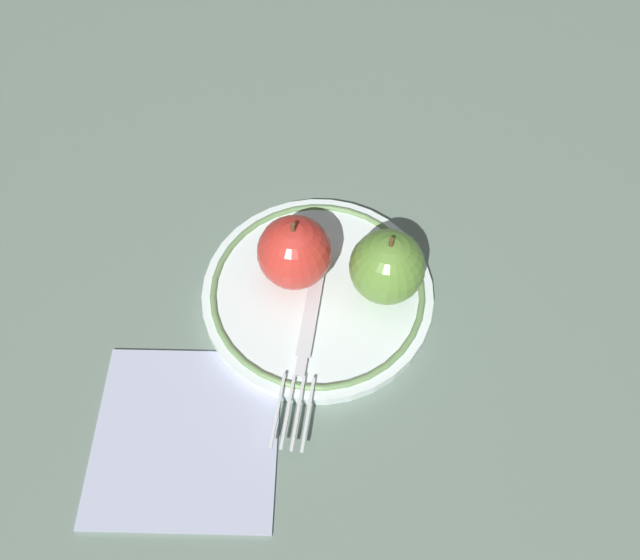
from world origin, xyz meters
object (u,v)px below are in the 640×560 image
at_px(napkin_folded, 186,435).
at_px(apple_red_whole, 387,267).
at_px(plate, 320,296).
at_px(apple_second_whole, 295,252).
at_px(fork, 305,342).

bearing_deg(napkin_folded, apple_red_whole, 101.92).
bearing_deg(apple_red_whole, plate, -111.11).
distance_m(apple_second_whole, fork, 0.08).
bearing_deg(apple_second_whole, napkin_folded, -56.99).
relative_size(apple_second_whole, napkin_folded, 0.50).
bearing_deg(plate, apple_second_whole, -159.62).
xyz_separation_m(apple_red_whole, fork, (0.02, -0.09, -0.03)).
bearing_deg(fork, plate, 174.81).
height_order(apple_second_whole, napkin_folded, apple_second_whole).
relative_size(plate, apple_second_whole, 2.83).
relative_size(apple_red_whole, apple_second_whole, 1.00).
xyz_separation_m(fork, napkin_folded, (0.02, -0.12, -0.01)).
relative_size(apple_second_whole, fork, 0.47).
bearing_deg(fork, apple_second_whole, -163.62).
bearing_deg(fork, napkin_folded, -42.99).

